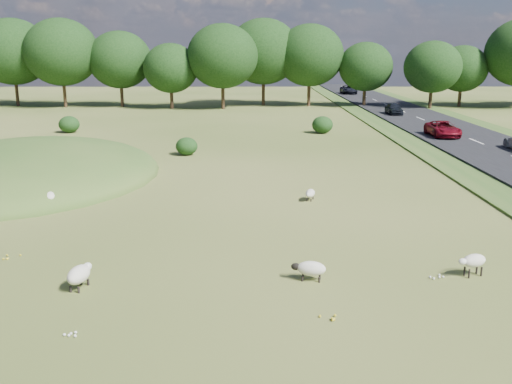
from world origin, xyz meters
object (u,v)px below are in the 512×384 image
at_px(sheep_2, 473,261).
at_px(sheep_3, 310,193).
at_px(car_4, 394,109).
at_px(sheep_1, 310,268).
at_px(car_1, 443,129).
at_px(car_3, 349,89).
at_px(sheep_0, 79,274).
at_px(sheep_5, 50,197).

bearing_deg(sheep_2, sheep_3, -86.70).
height_order(sheep_3, car_4, car_4).
bearing_deg(sheep_1, sheep_2, -166.23).
bearing_deg(sheep_3, sheep_1, 13.29).
xyz_separation_m(car_1, car_4, (0.00, 17.49, 0.00)).
distance_m(sheep_1, sheep_2, 5.52).
bearing_deg(car_4, sheep_1, -106.51).
distance_m(car_1, car_4, 17.49).
height_order(sheep_2, car_4, car_4).
bearing_deg(sheep_3, car_1, 165.75).
xyz_separation_m(sheep_3, car_3, (13.35, 70.22, 0.61)).
xyz_separation_m(sheep_0, car_3, (21.78, 81.19, 0.50)).
relative_size(sheep_2, car_3, 0.21).
height_order(sheep_1, car_1, car_1).
height_order(sheep_0, sheep_1, sheep_0).
height_order(sheep_3, sheep_5, sheep_5).
height_order(sheep_0, car_1, car_1).
bearing_deg(sheep_3, car_4, 179.43).
xyz_separation_m(sheep_1, sheep_2, (5.51, 0.35, 0.12)).
bearing_deg(sheep_5, sheep_1, -147.14).
bearing_deg(car_3, sheep_3, -100.76).
relative_size(sheep_1, sheep_5, 0.97).
bearing_deg(sheep_2, car_1, -127.07).
height_order(sheep_1, car_4, car_4).
height_order(sheep_3, car_1, car_1).
distance_m(sheep_2, car_1, 31.81).
height_order(car_3, car_4, car_3).
distance_m(car_1, car_3, 49.69).
height_order(sheep_5, car_3, car_3).
bearing_deg(sheep_5, car_1, -69.49).
relative_size(sheep_0, car_3, 0.26).
bearing_deg(sheep_3, sheep_5, -64.53).
relative_size(car_1, car_4, 1.22).
xyz_separation_m(sheep_0, car_1, (21.78, 31.50, 0.42)).
height_order(sheep_1, sheep_5, sheep_5).
bearing_deg(sheep_5, car_3, -39.68).
xyz_separation_m(sheep_5, car_1, (25.98, 22.01, 0.30)).
xyz_separation_m(car_3, car_4, (0.00, -32.19, -0.08)).
distance_m(sheep_0, car_1, 38.30).
relative_size(sheep_1, sheep_3, 1.14).
distance_m(sheep_0, car_3, 84.07).
xyz_separation_m(sheep_0, sheep_5, (-4.20, 9.49, 0.12)).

